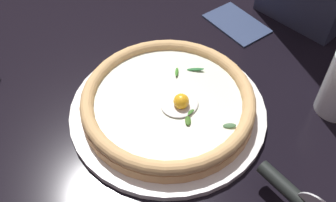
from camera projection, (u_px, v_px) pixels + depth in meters
The scene contains 5 objects.
ground_plane at pixel (149, 128), 0.71m from camera, with size 2.40×2.40×0.03m, color black.
pizza_plate at pixel (168, 110), 0.71m from camera, with size 0.35×0.35×0.01m, color white.
pizza at pixel (168, 101), 0.69m from camera, with size 0.31×0.31×0.05m.
pizza_cutter at pixel (294, 196), 0.56m from camera, with size 0.03×0.15×0.08m.
folded_napkin at pixel (237, 23), 0.88m from camera, with size 0.14×0.09×0.01m, color navy.
Camera 1 is at (-0.27, -0.34, 0.55)m, focal length 41.49 mm.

